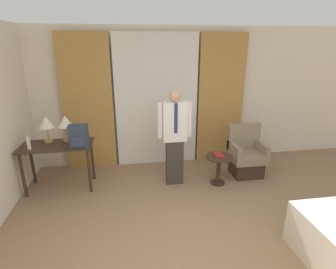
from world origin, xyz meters
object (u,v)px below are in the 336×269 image
(bottle_near_edge, at_px, (29,144))
(side_table, at_px, (219,165))
(book, at_px, (218,155))
(armchair, at_px, (246,157))
(table_lamp_right, at_px, (65,123))
(desk, at_px, (58,152))
(table_lamp_left, at_px, (46,123))
(backpack, at_px, (79,136))
(person, at_px, (175,135))

(bottle_near_edge, height_order, side_table, bottle_near_edge)
(book, bearing_deg, armchair, 20.52)
(table_lamp_right, height_order, book, table_lamp_right)
(desk, bearing_deg, table_lamp_left, 136.42)
(desk, height_order, backpack, backpack)
(table_lamp_right, distance_m, book, 2.65)
(table_lamp_left, height_order, bottle_near_edge, table_lamp_left)
(table_lamp_left, xyz_separation_m, person, (2.11, -0.27, -0.21))
(bottle_near_edge, bearing_deg, side_table, -2.48)
(armchair, bearing_deg, desk, 179.63)
(desk, relative_size, backpack, 3.15)
(table_lamp_right, bearing_deg, backpack, -51.76)
(person, xyz_separation_m, book, (0.75, -0.13, -0.37))
(side_table, bearing_deg, armchair, 22.60)
(armchair, bearing_deg, table_lamp_right, 177.03)
(desk, distance_m, armchair, 3.36)
(armchair, xyz_separation_m, side_table, (-0.63, -0.26, -0.00))
(side_table, bearing_deg, table_lamp_left, 171.51)
(table_lamp_left, xyz_separation_m, book, (2.86, -0.41, -0.59))
(table_lamp_right, xyz_separation_m, person, (1.80, -0.27, -0.21))
(table_lamp_left, xyz_separation_m, table_lamp_right, (0.30, 0.00, 0.00))
(armchair, bearing_deg, table_lamp_left, 177.29)
(desk, distance_m, side_table, 2.75)
(book, bearing_deg, bottle_near_edge, 177.94)
(table_lamp_right, distance_m, bottle_near_edge, 0.64)
(bottle_near_edge, relative_size, backpack, 0.64)
(armchair, distance_m, side_table, 0.68)
(desk, height_order, side_table, desk)
(desk, bearing_deg, side_table, -5.97)
(person, relative_size, book, 6.84)
(table_lamp_left, bearing_deg, book, -8.06)
(side_table, bearing_deg, person, 168.60)
(table_lamp_right, height_order, side_table, table_lamp_right)
(backpack, bearing_deg, armchair, 2.84)
(desk, xyz_separation_m, bottle_near_edge, (-0.37, -0.15, 0.22))
(table_lamp_left, height_order, backpack, table_lamp_left)
(desk, relative_size, armchair, 1.20)
(table_lamp_right, bearing_deg, person, -8.66)
(table_lamp_right, distance_m, backpack, 0.42)
(armchair, bearing_deg, bottle_near_edge, -178.02)
(desk, height_order, person, person)
(table_lamp_left, relative_size, bottle_near_edge, 1.92)
(desk, distance_m, bottle_near_edge, 0.46)
(backpack, height_order, side_table, backpack)
(person, bearing_deg, book, -9.83)
(table_lamp_right, xyz_separation_m, book, (2.56, -0.41, -0.59))
(table_lamp_left, relative_size, side_table, 0.85)
(bottle_near_edge, relative_size, side_table, 0.44)
(book, bearing_deg, backpack, 177.70)
(desk, relative_size, table_lamp_right, 2.56)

